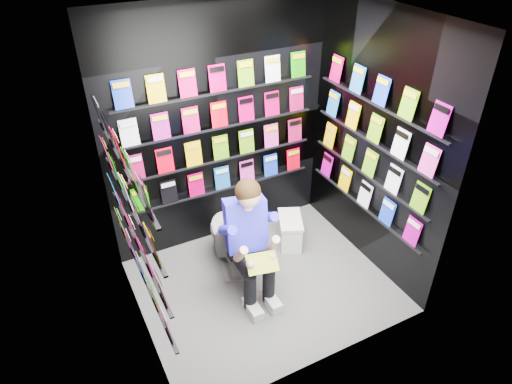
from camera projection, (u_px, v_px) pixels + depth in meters
floor at (264, 285)px, 4.63m from camera, size 2.40×2.40×0.00m
ceiling at (267, 18)px, 3.20m from camera, size 2.40×2.40×0.00m
wall_back at (219, 131)px, 4.65m from camera, size 2.40×0.04×2.60m
wall_front at (333, 242)px, 3.17m from camera, size 2.40×0.04×2.60m
wall_left at (126, 214)px, 3.45m from camera, size 0.04×2.00×2.60m
wall_right at (375, 146)px, 4.37m from camera, size 0.04×2.00×2.60m
comics_back at (220, 131)px, 4.63m from camera, size 2.10×0.06×1.37m
comics_left at (129, 212)px, 3.46m from camera, size 0.06×1.70×1.37m
comics_right at (373, 146)px, 4.36m from camera, size 0.06×1.70×1.37m
toilet at (229, 236)px, 4.71m from camera, size 0.57×0.82×0.73m
longbox at (290, 232)px, 5.11m from camera, size 0.37×0.46×0.31m
longbox_lid at (291, 220)px, 5.02m from camera, size 0.40×0.49×0.03m
reader at (245, 225)px, 4.21m from camera, size 0.67×0.85×1.39m
held_comic at (262, 263)px, 4.05m from camera, size 0.31×0.22×0.12m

